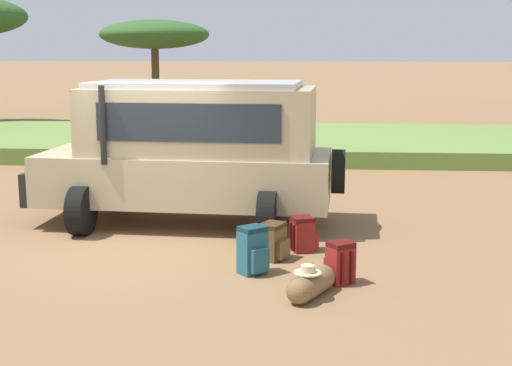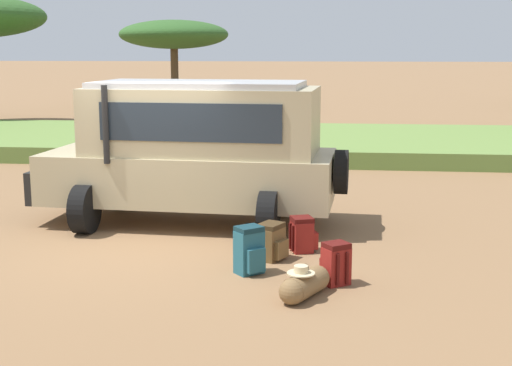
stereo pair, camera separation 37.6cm
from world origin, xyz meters
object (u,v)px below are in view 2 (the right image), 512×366
backpack_near_rear_wheel (250,251)px  duffel_bag_low_black_case (305,284)px  safari_vehicle (195,149)px  backpack_cluster_center (271,242)px  acacia_tree_centre_back (174,35)px  backpack_outermost (303,235)px  backpack_beside_front_wheel (335,264)px

backpack_near_rear_wheel → duffel_bag_low_black_case: bearing=-47.8°
safari_vehicle → duffel_bag_low_black_case: bearing=-60.4°
backpack_cluster_center → duffel_bag_low_black_case: 1.63m
safari_vehicle → acacia_tree_centre_back: bearing=103.4°
backpack_outermost → duffel_bag_low_black_case: size_ratio=0.60×
safari_vehicle → backpack_near_rear_wheel: safari_vehicle is taller
backpack_beside_front_wheel → backpack_cluster_center: bearing=132.5°
safari_vehicle → backpack_outermost: (1.91, -1.57, -1.04)m
backpack_beside_front_wheel → backpack_near_rear_wheel: backpack_near_rear_wheel is taller
backpack_beside_front_wheel → backpack_cluster_center: (-0.91, 0.99, -0.01)m
safari_vehicle → backpack_beside_front_wheel: (2.40, -3.02, -1.03)m
backpack_cluster_center → acacia_tree_centre_back: 28.92m
backpack_beside_front_wheel → backpack_outermost: 1.53m
backpack_cluster_center → backpack_near_rear_wheel: (-0.23, -0.68, 0.06)m
backpack_beside_front_wheel → duffel_bag_low_black_case: size_ratio=0.63×
backpack_near_rear_wheel → backpack_outermost: (0.66, 1.14, -0.06)m
backpack_beside_front_wheel → backpack_cluster_center: size_ratio=1.04×
backpack_beside_front_wheel → safari_vehicle: bearing=128.4°
acacia_tree_centre_back → safari_vehicle: bearing=-76.6°
safari_vehicle → backpack_cluster_center: safari_vehicle is taller
backpack_beside_front_wheel → backpack_cluster_center: backpack_beside_front_wheel is taller
safari_vehicle → backpack_near_rear_wheel: size_ratio=8.33×
backpack_beside_front_wheel → duffel_bag_low_black_case: (-0.37, -0.54, -0.10)m
safari_vehicle → backpack_near_rear_wheel: 3.14m
duffel_bag_low_black_case → acacia_tree_centre_back: bearing=105.6°
backpack_near_rear_wheel → acacia_tree_centre_back: bearing=104.6°
safari_vehicle → duffel_bag_low_black_case: safari_vehicle is taller
backpack_outermost → backpack_near_rear_wheel: bearing=-120.1°
backpack_near_rear_wheel → backpack_outermost: bearing=59.9°
backpack_beside_front_wheel → acacia_tree_centre_back: acacia_tree_centre_back is taller
backpack_outermost → acacia_tree_centre_back: size_ratio=0.09×
backpack_near_rear_wheel → backpack_outermost: size_ratio=1.23×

